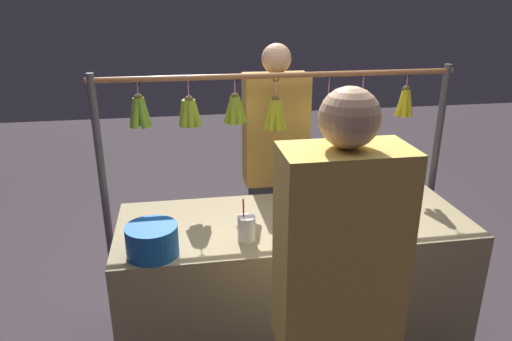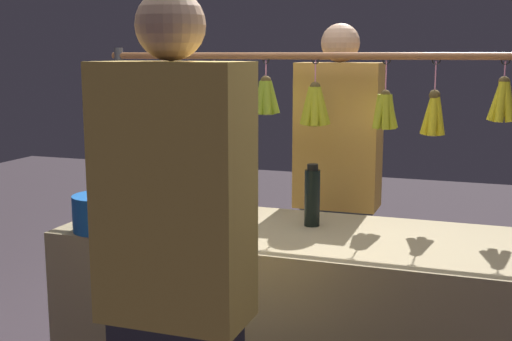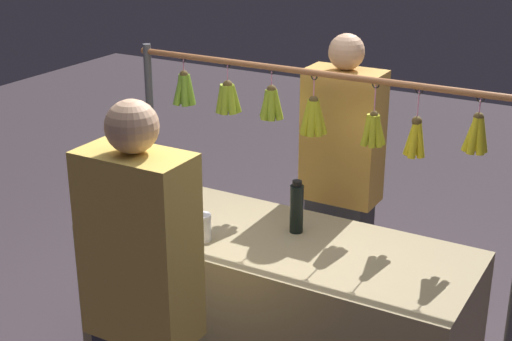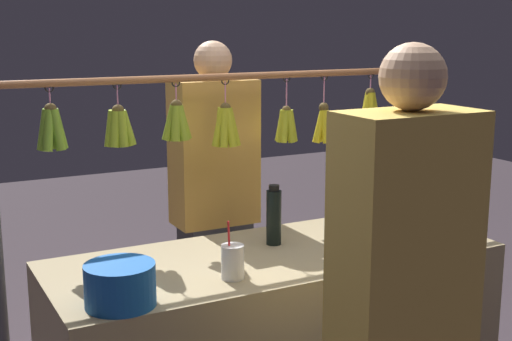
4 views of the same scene
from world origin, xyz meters
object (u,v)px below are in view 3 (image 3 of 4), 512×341
(blue_bucket, at_px, (119,211))
(vendor_person, at_px, (340,193))
(drink_cup, at_px, (202,227))
(customer_person, at_px, (144,325))
(water_bottle, at_px, (297,208))

(blue_bucket, distance_m, vendor_person, 1.21)
(drink_cup, bearing_deg, blue_bucket, 7.26)
(blue_bucket, bearing_deg, customer_person, 134.88)
(vendor_person, relative_size, customer_person, 0.99)
(customer_person, bearing_deg, blue_bucket, -45.12)
(blue_bucket, relative_size, drink_cup, 1.08)
(water_bottle, distance_m, customer_person, 1.04)
(drink_cup, relative_size, vendor_person, 0.13)
(vendor_person, bearing_deg, water_bottle, 91.97)
(drink_cup, bearing_deg, water_bottle, -138.89)
(water_bottle, height_order, blue_bucket, water_bottle)
(drink_cup, bearing_deg, vendor_person, -110.26)
(blue_bucket, relative_size, customer_person, 0.14)
(water_bottle, distance_m, vendor_person, 0.59)
(drink_cup, height_order, vendor_person, vendor_person)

